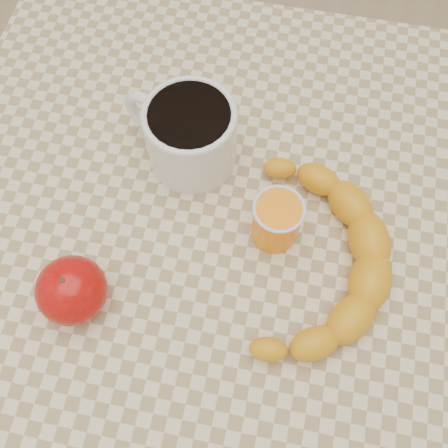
% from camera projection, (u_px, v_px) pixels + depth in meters
% --- Properties ---
extents(ground, '(3.00, 3.00, 0.00)m').
position_uv_depth(ground, '(224.00, 343.00, 1.32)').
color(ground, tan).
rests_on(ground, ground).
extents(table, '(0.80, 0.80, 0.75)m').
position_uv_depth(table, '(224.00, 254.00, 0.71)').
color(table, beige).
rests_on(table, ground).
extents(coffee_mug, '(0.17, 0.15, 0.10)m').
position_uv_depth(coffee_mug, '(189.00, 133.00, 0.63)').
color(coffee_mug, silver).
rests_on(coffee_mug, table).
extents(orange_juice_glass, '(0.06, 0.06, 0.07)m').
position_uv_depth(orange_juice_glass, '(276.00, 221.00, 0.60)').
color(orange_juice_glass, orange).
rests_on(orange_juice_glass, table).
extents(apple, '(0.10, 0.10, 0.07)m').
position_uv_depth(apple, '(72.00, 290.00, 0.56)').
color(apple, '#930406').
rests_on(apple, table).
extents(banana, '(0.26, 0.34, 0.05)m').
position_uv_depth(banana, '(315.00, 260.00, 0.59)').
color(banana, orange).
rests_on(banana, table).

